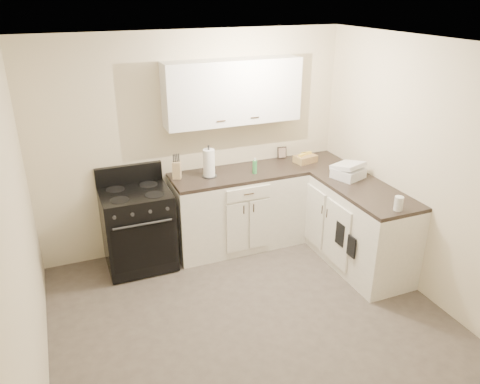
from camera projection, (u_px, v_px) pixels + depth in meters
name	position (u px, v px, depth m)	size (l,w,h in m)	color
floor	(256.00, 327.00, 4.34)	(3.60, 3.60, 0.00)	#473F38
ceiling	(261.00, 47.00, 3.34)	(3.60, 3.60, 0.00)	white
wall_back	(194.00, 144.00, 5.36)	(3.60, 3.60, 0.00)	beige
wall_right	(430.00, 175.00, 4.46)	(3.60, 3.60, 0.00)	beige
wall_left	(20.00, 248.00, 3.21)	(3.60, 3.60, 0.00)	beige
wall_front	(408.00, 349.00, 2.31)	(3.60, 3.60, 0.00)	beige
base_cabinets_back	(238.00, 211.00, 5.58)	(1.55, 0.60, 0.90)	silver
base_cabinets_right	(345.00, 218.00, 5.40)	(0.60, 1.90, 0.90)	silver
countertop_back	(238.00, 174.00, 5.39)	(1.55, 0.60, 0.04)	black
countertop_right	(349.00, 181.00, 5.21)	(0.60, 1.90, 0.04)	black
upper_cabinets	(233.00, 92.00, 5.15)	(1.55, 0.30, 0.70)	white
stove	(138.00, 229.00, 5.14)	(0.73, 0.63, 0.89)	black
knife_block	(177.00, 170.00, 5.18)	(0.09, 0.08, 0.20)	tan
paper_towel	(209.00, 163.00, 5.21)	(0.13, 0.13, 0.32)	white
soap_bottle	(255.00, 167.00, 5.33)	(0.05, 0.05, 0.16)	green
picture_frame	(282.00, 153.00, 5.81)	(0.11, 0.02, 0.14)	black
wicker_basket	(305.00, 159.00, 5.69)	(0.26, 0.17, 0.09)	tan
countertop_grill	(348.00, 173.00, 5.22)	(0.30, 0.28, 0.11)	silver
glass_jar	(399.00, 204.00, 4.44)	(0.08, 0.08, 0.14)	silver
oven_mitt_near	(351.00, 247.00, 4.78)	(0.02, 0.13, 0.23)	black
oven_mitt_far	(340.00, 234.00, 4.95)	(0.02, 0.15, 0.25)	black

